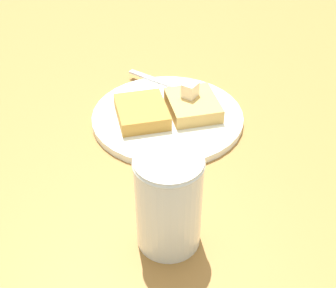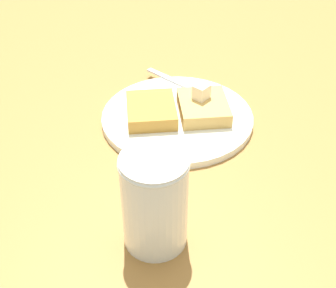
% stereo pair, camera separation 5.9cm
% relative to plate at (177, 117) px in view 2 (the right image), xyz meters
% --- Properties ---
extents(table_surface, '(1.10, 1.10, 0.03)m').
position_rel_plate_xyz_m(table_surface, '(-0.08, -0.12, -0.02)').
color(table_surface, olive).
rests_on(table_surface, ground).
extents(plate, '(0.23, 0.23, 0.01)m').
position_rel_plate_xyz_m(plate, '(0.00, 0.00, 0.00)').
color(plate, white).
rests_on(plate, table_surface).
extents(toast_slice_left, '(0.08, 0.10, 0.02)m').
position_rel_plate_xyz_m(toast_slice_left, '(-0.04, -0.01, 0.02)').
color(toast_slice_left, tan).
rests_on(toast_slice_left, plate).
extents(toast_slice_middle, '(0.08, 0.10, 0.02)m').
position_rel_plate_xyz_m(toast_slice_middle, '(0.04, 0.01, 0.02)').
color(toast_slice_middle, '#B68233').
rests_on(toast_slice_middle, plate).
extents(butter_pat_primary, '(0.03, 0.03, 0.02)m').
position_rel_plate_xyz_m(butter_pat_primary, '(-0.03, -0.02, 0.04)').
color(butter_pat_primary, '#F5E8CA').
rests_on(butter_pat_primary, toast_slice_left).
extents(fork, '(0.13, 0.11, 0.00)m').
position_rel_plate_xyz_m(fork, '(-0.02, -0.08, 0.01)').
color(fork, silver).
rests_on(fork, plate).
extents(syrup_jar, '(0.07, 0.07, 0.12)m').
position_rel_plate_xyz_m(syrup_jar, '(0.02, 0.23, 0.05)').
color(syrup_jar, '#5C270B').
rests_on(syrup_jar, table_surface).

